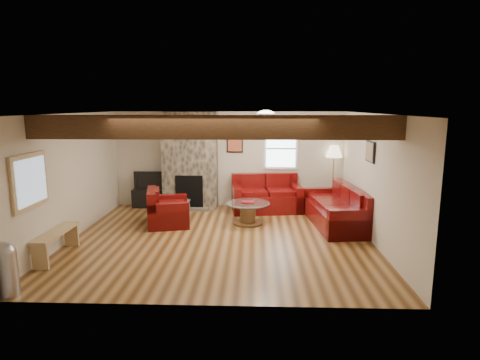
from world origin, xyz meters
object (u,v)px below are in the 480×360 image
(sofa_three, at_px, (335,206))
(armchair_red, at_px, (168,207))
(television, at_px, (151,180))
(loveseat, at_px, (266,193))
(coffee_table, at_px, (248,213))
(floor_lamp, at_px, (334,155))
(tv_cabinet, at_px, (152,198))

(sofa_three, relative_size, armchair_red, 2.24)
(armchair_red, xyz_separation_m, television, (-0.79, 1.59, 0.31))
(loveseat, distance_m, armchair_red, 2.59)
(loveseat, relative_size, armchair_red, 1.70)
(sofa_three, distance_m, armchair_red, 3.75)
(coffee_table, bearing_deg, floor_lamp, 34.36)
(sofa_three, distance_m, floor_lamp, 1.82)
(loveseat, distance_m, coffee_table, 1.27)
(loveseat, relative_size, coffee_table, 1.72)
(sofa_three, xyz_separation_m, loveseat, (-1.50, 1.20, 0.02))
(coffee_table, bearing_deg, loveseat, 68.77)
(coffee_table, relative_size, television, 1.19)
(armchair_red, xyz_separation_m, floor_lamp, (3.97, 1.61, 1.00))
(tv_cabinet, relative_size, floor_lamp, 0.59)
(sofa_three, height_order, television, television)
(sofa_three, relative_size, loveseat, 1.32)
(loveseat, xyz_separation_m, tv_cabinet, (-3.03, 0.30, -0.22))
(sofa_three, distance_m, television, 4.79)
(sofa_three, relative_size, television, 2.70)
(loveseat, height_order, television, television)
(sofa_three, relative_size, floor_lamp, 1.38)
(tv_cabinet, xyz_separation_m, television, (0.00, 0.00, 0.48))
(armchair_red, height_order, television, television)
(armchair_red, height_order, floor_lamp, floor_lamp)
(television, height_order, floor_lamp, floor_lamp)
(armchair_red, distance_m, television, 1.80)
(floor_lamp, bearing_deg, tv_cabinet, -179.76)
(armchair_red, bearing_deg, television, 13.28)
(coffee_table, bearing_deg, armchair_red, -176.19)
(coffee_table, bearing_deg, tv_cabinet, 150.35)
(sofa_three, distance_m, loveseat, 1.92)
(sofa_three, bearing_deg, armchair_red, -94.73)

